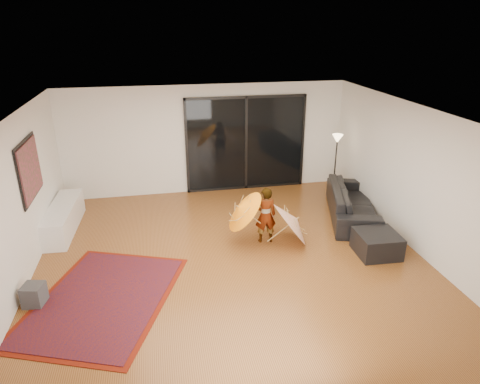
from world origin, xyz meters
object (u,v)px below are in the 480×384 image
object	(u,v)px
sofa	(352,203)
ottoman	(377,244)
child	(265,215)
media_console	(63,218)

from	to	relation	value
sofa	ottoman	size ratio (longest dim) A/B	3.17
sofa	child	world-z (taller)	child
child	ottoman	bearing A→B (deg)	157.24
sofa	ottoman	distance (m)	1.63
media_console	sofa	size ratio (longest dim) A/B	0.82
sofa	child	bearing A→B (deg)	125.63
ottoman	media_console	bearing A→B (deg)	159.66
media_console	child	world-z (taller)	child
media_console	sofa	world-z (taller)	sofa
media_console	ottoman	bearing A→B (deg)	-17.46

